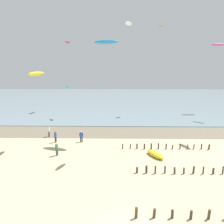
% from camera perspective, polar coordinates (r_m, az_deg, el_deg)
% --- Properties ---
extents(wet_sand_strip, '(120.00, 7.03, 0.01)m').
position_cam_1_polar(wet_sand_strip, '(37.92, 2.38, -5.26)').
color(wet_sand_strip, '#7A6D59').
rests_on(wet_sand_strip, ground).
extents(sea, '(160.00, 70.00, 0.10)m').
position_cam_1_polar(sea, '(75.59, 1.76, 3.30)').
color(sea, gray).
rests_on(sea, ground).
extents(groyne_near, '(13.74, 0.34, 0.88)m').
position_cam_1_polar(groyne_near, '(19.48, 26.09, -22.81)').
color(groyne_near, '#4B3D23').
rests_on(groyne_near, ground).
extents(groyne_mid, '(9.18, 0.34, 0.86)m').
position_cam_1_polar(groyne_mid, '(24.78, 16.43, -14.32)').
color(groyne_mid, '#4B3327').
rests_on(groyne_mid, ground).
extents(groyne_far, '(11.95, 0.37, 0.84)m').
position_cam_1_polar(groyne_far, '(31.17, 13.97, -8.71)').
color(groyne_far, '#4A3124').
rests_on(groyne_far, ground).
extents(person_nearest_camera, '(0.32, 0.55, 1.71)m').
position_cam_1_polar(person_nearest_camera, '(33.76, -14.51, -6.17)').
color(person_nearest_camera, '#383842').
rests_on(person_nearest_camera, ground).
extents(person_mid_beach, '(0.57, 0.24, 1.71)m').
position_cam_1_polar(person_mid_beach, '(33.13, -8.00, -6.24)').
color(person_mid_beach, '#232328').
rests_on(person_mid_beach, ground).
extents(person_by_waterline, '(0.24, 0.57, 1.71)m').
position_cam_1_polar(person_by_waterline, '(36.69, -16.12, -4.82)').
color(person_by_waterline, '#383842').
rests_on(person_by_waterline, ground).
extents(person_left_flank, '(0.34, 0.54, 1.71)m').
position_cam_1_polar(person_left_flank, '(28.85, -14.18, -9.25)').
color(person_left_flank, '#4C4C56').
rests_on(person_left_flank, ground).
extents(grounded_kite, '(2.38, 3.22, 0.61)m').
position_cam_1_polar(grounded_kite, '(28.46, 11.24, -10.73)').
color(grounded_kite, yellow).
rests_on(grounded_kite, ground).
extents(kite_aloft_1, '(3.46, 1.22, 0.72)m').
position_cam_1_polar(kite_aloft_1, '(60.59, 25.99, 15.48)').
color(kite_aloft_1, '#E54C99').
extents(kite_aloft_3, '(1.20, 2.93, 0.55)m').
position_cam_1_polar(kite_aloft_3, '(58.28, -11.52, 17.39)').
color(kite_aloft_3, red).
extents(kite_aloft_4, '(1.30, 2.02, 0.46)m').
position_cam_1_polar(kite_aloft_4, '(28.35, 4.35, 21.97)').
color(kite_aloft_4, white).
extents(kite_aloft_5, '(1.50, 1.99, 0.54)m').
position_cam_1_polar(kite_aloft_5, '(47.90, -11.46, 6.48)').
color(kite_aloft_5, '#19B2B7').
extents(kite_aloft_6, '(1.87, 3.57, 0.73)m').
position_cam_1_polar(kite_aloft_6, '(30.63, -19.07, 9.40)').
color(kite_aloft_6, yellow).
extents(kite_aloft_8, '(1.50, 2.07, 0.44)m').
position_cam_1_polar(kite_aloft_8, '(55.23, 12.54, 21.18)').
color(kite_aloft_8, orange).
extents(kite_aloft_9, '(3.79, 2.11, 0.67)m').
position_cam_1_polar(kite_aloft_9, '(33.02, -1.50, 17.77)').
color(kite_aloft_9, '#2384D1').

